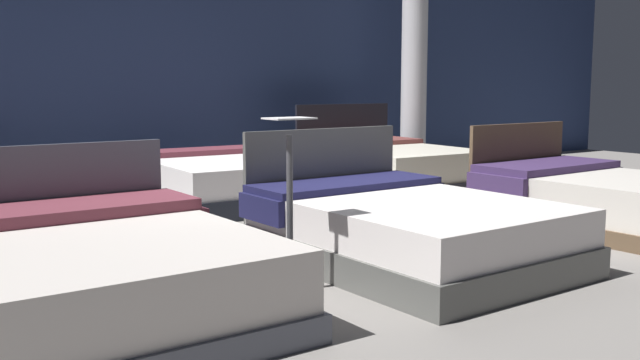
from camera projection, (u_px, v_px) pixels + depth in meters
ground_plane at (318, 235)px, 6.16m from camera, size 18.00×18.00×0.02m
showroom_back_wall at (154, 47)px, 8.91m from camera, size 18.00×0.06×3.50m
bed_0 at (100, 273)px, 3.91m from camera, size 1.70×2.05×0.90m
bed_1 at (405, 229)px, 5.14m from camera, size 1.67×2.20×0.92m
bed_2 at (597, 199)px, 6.45m from camera, size 1.58×2.01×0.90m
bed_3 at (1, 200)px, 6.39m from camera, size 1.61×2.13×0.56m
bed_4 at (222, 181)px, 7.66m from camera, size 1.63×2.00×0.55m
bed_5 at (388, 166)px, 8.92m from camera, size 1.69×2.22×1.02m
price_sign at (290, 225)px, 4.38m from camera, size 0.28×0.24×1.08m
support_pillar at (414, 52)px, 10.28m from camera, size 0.37×0.37×3.50m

